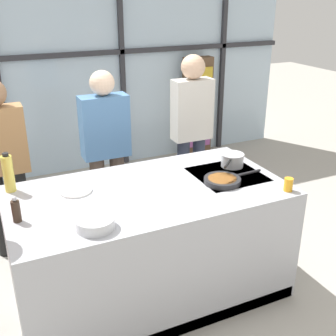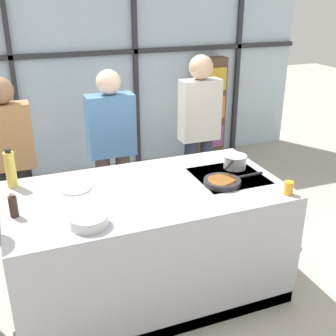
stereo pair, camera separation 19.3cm
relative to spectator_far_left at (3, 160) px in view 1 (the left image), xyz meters
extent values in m
plane|color=#ADA89E|center=(0.92, -1.06, -0.92)|extent=(18.00, 18.00, 0.00)
cube|color=silver|center=(0.92, 1.73, 0.48)|extent=(6.40, 0.04, 2.80)
cube|color=#2D2D33|center=(0.92, 1.68, 0.62)|extent=(6.40, 0.06, 0.06)
cube|color=#2D2D33|center=(1.69, 1.68, 0.48)|extent=(0.06, 0.06, 2.80)
cube|color=#2D2D33|center=(3.22, 1.68, 0.48)|extent=(0.06, 0.06, 2.80)
cube|color=brown|center=(2.75, 1.55, -0.21)|extent=(0.41, 0.16, 1.43)
cube|color=#994C93|center=(2.75, 1.45, -0.61)|extent=(0.35, 0.03, 0.31)
cube|color=orange|center=(2.75, 1.45, -0.18)|extent=(0.35, 0.03, 0.31)
cube|color=gold|center=(2.75, 1.45, 0.22)|extent=(0.35, 0.03, 0.31)
cube|color=#A8AAB2|center=(0.92, -1.06, -0.46)|extent=(2.04, 1.09, 0.92)
cube|color=black|center=(1.60, -1.06, -0.01)|extent=(0.52, 0.52, 0.01)
cube|color=black|center=(0.92, -1.59, -0.87)|extent=(2.00, 0.03, 0.10)
cylinder|color=#38383D|center=(1.47, -1.18, -0.01)|extent=(0.13, 0.13, 0.01)
cylinder|color=#38383D|center=(1.72, -1.18, -0.01)|extent=(0.13, 0.13, 0.01)
cylinder|color=#38383D|center=(1.47, -0.93, -0.01)|extent=(0.13, 0.13, 0.01)
cylinder|color=#38383D|center=(1.72, -0.93, -0.01)|extent=(0.13, 0.13, 0.01)
cylinder|color=black|center=(0.10, 0.00, -0.51)|extent=(0.14, 0.14, 0.81)
cylinder|color=black|center=(-0.10, 0.00, -0.51)|extent=(0.14, 0.14, 0.81)
cube|color=#A37547|center=(0.00, 0.00, 0.18)|extent=(0.42, 0.19, 0.58)
cylinder|color=#47382D|center=(1.02, 0.00, -0.51)|extent=(0.14, 0.14, 0.81)
cylinder|color=#47382D|center=(0.82, 0.00, -0.51)|extent=(0.14, 0.14, 0.81)
cube|color=#4C7AAD|center=(0.92, 0.00, 0.18)|extent=(0.44, 0.20, 0.58)
sphere|color=beige|center=(0.92, 0.00, 0.59)|extent=(0.23, 0.23, 0.23)
cylinder|color=#232838|center=(1.93, 0.00, -0.49)|extent=(0.13, 0.13, 0.85)
cylinder|color=#232838|center=(1.75, 0.00, -0.49)|extent=(0.13, 0.13, 0.85)
cube|color=beige|center=(1.84, 0.00, 0.24)|extent=(0.41, 0.18, 0.61)
sphere|color=#D8AD8C|center=(1.84, 0.00, 0.67)|extent=(0.24, 0.24, 0.24)
cylinder|color=#232326|center=(1.47, -1.18, 0.02)|extent=(0.28, 0.28, 0.04)
cylinder|color=#B26B2D|center=(1.47, -1.18, 0.03)|extent=(0.22, 0.22, 0.01)
cylinder|color=#232326|center=(1.73, -1.17, 0.03)|extent=(0.23, 0.04, 0.02)
cylinder|color=silver|center=(1.72, -0.93, 0.05)|extent=(0.18, 0.18, 0.11)
cylinder|color=silver|center=(1.72, -0.93, 0.10)|extent=(0.19, 0.19, 0.01)
cylinder|color=black|center=(1.60, -1.05, 0.09)|extent=(0.13, 0.13, 0.02)
cylinder|color=white|center=(0.42, -0.87, 0.00)|extent=(0.23, 0.23, 0.01)
cylinder|color=silver|center=(0.41, -1.42, 0.03)|extent=(0.24, 0.24, 0.07)
cylinder|color=#4C4C51|center=(0.41, -1.42, 0.06)|extent=(0.20, 0.20, 0.01)
cylinder|color=#E0CC4C|center=(0.00, -0.65, 0.13)|extent=(0.08, 0.08, 0.27)
cylinder|color=black|center=(0.00, -0.65, 0.28)|extent=(0.04, 0.04, 0.02)
cylinder|color=#332319|center=(-0.01, -1.13, 0.07)|extent=(0.05, 0.05, 0.14)
sphere|color=#B2B2B7|center=(-0.01, -1.13, 0.16)|extent=(0.03, 0.03, 0.03)
cylinder|color=orange|center=(1.84, -1.50, 0.05)|extent=(0.07, 0.07, 0.10)
camera|label=1|loc=(-0.13, -3.65, 1.35)|focal=45.00mm
camera|label=2|loc=(0.05, -3.72, 1.35)|focal=45.00mm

